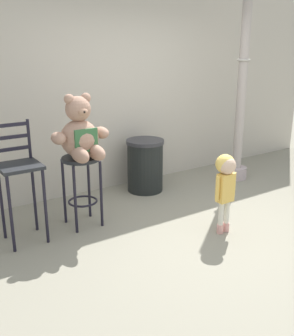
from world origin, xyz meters
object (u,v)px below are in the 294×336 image
object	(u,v)px
trash_bin	(145,165)
child_walking	(226,177)
bar_chair_empty	(19,174)
teddy_bear	(81,134)
bar_stool_with_teddy	(82,176)
lamppost	(241,98)

from	to	relation	value
trash_bin	child_walking	bearing A→B (deg)	-90.50
trash_bin	bar_chair_empty	world-z (taller)	bar_chair_empty
teddy_bear	bar_stool_with_teddy	bearing A→B (deg)	90.00
bar_stool_with_teddy	trash_bin	bearing A→B (deg)	24.19
bar_stool_with_teddy	teddy_bear	xyz separation A→B (m)	(0.00, -0.03, 0.49)
child_walking	lamppost	bearing A→B (deg)	84.62
bar_stool_with_teddy	bar_chair_empty	size ratio (longest dim) A/B	0.64
trash_bin	lamppost	size ratio (longest dim) A/B	0.24
bar_stool_with_teddy	lamppost	size ratio (longest dim) A/B	0.26
child_walking	trash_bin	world-z (taller)	child_walking
child_walking	lamppost	xyz separation A→B (m)	(1.49, 1.25, 0.60)
child_walking	bar_chair_empty	bearing A→B (deg)	-164.46
teddy_bear	lamppost	xyz separation A→B (m)	(2.70, 0.24, 0.18)
teddy_bear	bar_chair_empty	world-z (taller)	teddy_bear
bar_chair_empty	trash_bin	bearing A→B (deg)	15.97
bar_stool_with_teddy	bar_chair_empty	distance (m)	0.70
trash_bin	teddy_bear	bearing A→B (deg)	-154.55
bar_stool_with_teddy	child_walking	world-z (taller)	child_walking
lamppost	trash_bin	bearing A→B (deg)	167.19
trash_bin	bar_chair_empty	bearing A→B (deg)	-164.03
bar_stool_with_teddy	trash_bin	world-z (taller)	bar_stool_with_teddy
teddy_bear	trash_bin	size ratio (longest dim) A/B	0.94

